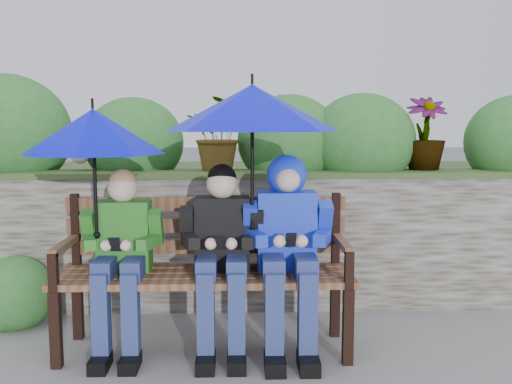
{
  "coord_description": "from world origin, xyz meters",
  "views": [
    {
      "loc": [
        -0.11,
        -3.51,
        1.38
      ],
      "look_at": [
        0.0,
        0.1,
        0.95
      ],
      "focal_mm": 40.0,
      "sensor_mm": 36.0,
      "label": 1
    }
  ],
  "objects_px": {
    "umbrella_left": "(93,132)",
    "boy_left": "(122,250)",
    "boy_middle": "(222,248)",
    "boy_right": "(288,236)",
    "park_bench": "(205,262)",
    "umbrella_right": "(252,108)"
  },
  "relations": [
    {
      "from": "umbrella_left",
      "to": "boy_left",
      "type": "bearing_deg",
      "value": 4.71
    },
    {
      "from": "boy_middle",
      "to": "boy_right",
      "type": "bearing_deg",
      "value": 1.13
    },
    {
      "from": "park_bench",
      "to": "umbrella_right",
      "type": "relative_size",
      "value": 1.76
    },
    {
      "from": "park_bench",
      "to": "boy_right",
      "type": "bearing_deg",
      "value": -8.67
    },
    {
      "from": "boy_right",
      "to": "boy_left",
      "type": "bearing_deg",
      "value": -179.72
    },
    {
      "from": "boy_middle",
      "to": "umbrella_left",
      "type": "relative_size",
      "value": 1.36
    },
    {
      "from": "park_bench",
      "to": "boy_left",
      "type": "height_order",
      "value": "boy_left"
    },
    {
      "from": "boy_left",
      "to": "umbrella_left",
      "type": "height_order",
      "value": "umbrella_left"
    },
    {
      "from": "boy_middle",
      "to": "umbrella_left",
      "type": "xyz_separation_m",
      "value": [
        -0.74,
        -0.01,
        0.7
      ]
    },
    {
      "from": "boy_middle",
      "to": "umbrella_left",
      "type": "distance_m",
      "value": 1.02
    },
    {
      "from": "boy_middle",
      "to": "umbrella_left",
      "type": "bearing_deg",
      "value": -179.34
    },
    {
      "from": "park_bench",
      "to": "boy_middle",
      "type": "distance_m",
      "value": 0.17
    },
    {
      "from": "boy_left",
      "to": "boy_right",
      "type": "bearing_deg",
      "value": 0.28
    },
    {
      "from": "boy_left",
      "to": "boy_right",
      "type": "height_order",
      "value": "boy_right"
    },
    {
      "from": "boy_left",
      "to": "umbrella_right",
      "type": "height_order",
      "value": "umbrella_right"
    },
    {
      "from": "umbrella_right",
      "to": "boy_right",
      "type": "bearing_deg",
      "value": 3.97
    },
    {
      "from": "boy_right",
      "to": "umbrella_left",
      "type": "relative_size",
      "value": 1.43
    },
    {
      "from": "boy_left",
      "to": "umbrella_left",
      "type": "xyz_separation_m",
      "value": [
        -0.14,
        -0.01,
        0.71
      ]
    },
    {
      "from": "boy_middle",
      "to": "boy_right",
      "type": "height_order",
      "value": "boy_right"
    },
    {
      "from": "park_bench",
      "to": "umbrella_right",
      "type": "height_order",
      "value": "umbrella_right"
    },
    {
      "from": "park_bench",
      "to": "umbrella_left",
      "type": "bearing_deg",
      "value": -171.7
    },
    {
      "from": "boy_right",
      "to": "umbrella_right",
      "type": "distance_m",
      "value": 0.79
    }
  ]
}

